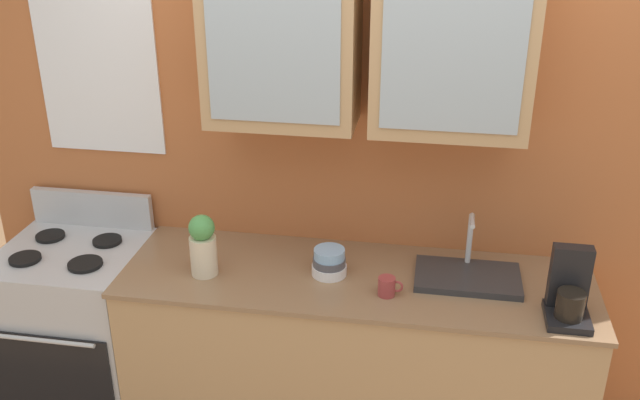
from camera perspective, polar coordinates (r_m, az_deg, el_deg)
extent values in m
cube|color=#B76638|center=(3.27, 3.83, 3.48)|extent=(3.79, 0.10, 2.70)
cube|color=tan|center=(2.96, -3.09, 13.15)|extent=(0.62, 0.32, 0.75)
cube|color=#9EADB7|center=(2.80, -3.83, 12.49)|extent=(0.53, 0.01, 0.64)
cube|color=tan|center=(2.89, 10.66, 12.50)|extent=(0.62, 0.32, 0.75)
cube|color=#9EADB7|center=(2.73, 10.67, 11.80)|extent=(0.53, 0.01, 0.64)
cube|color=white|center=(3.46, -17.32, 9.45)|extent=(0.58, 0.01, 0.72)
cube|color=tan|center=(3.39, 2.71, -13.11)|extent=(2.04, 0.63, 0.91)
cube|color=#8C6B4C|center=(3.12, 2.88, -6.31)|extent=(2.06, 0.65, 0.02)
cube|color=silver|center=(3.75, -18.60, -10.21)|extent=(0.65, 0.60, 0.94)
cube|color=black|center=(3.58, -20.69, -13.86)|extent=(0.60, 0.01, 0.56)
cylinder|color=silver|center=(3.40, -21.63, -10.41)|extent=(0.52, 0.02, 0.02)
cube|color=silver|center=(3.70, -17.81, -0.65)|extent=(0.62, 0.04, 0.18)
cylinder|color=black|center=(3.50, -22.60, -4.36)|extent=(0.14, 0.14, 0.02)
cylinder|color=black|center=(3.36, -18.33, -4.90)|extent=(0.15, 0.15, 0.02)
cylinder|color=black|center=(3.67, -20.83, -2.71)|extent=(0.14, 0.14, 0.02)
cylinder|color=black|center=(3.53, -16.71, -3.15)|extent=(0.14, 0.14, 0.02)
cube|color=#2D2D30|center=(3.14, 11.75, -6.10)|extent=(0.45, 0.28, 0.03)
cylinder|color=silver|center=(3.18, 11.92, -3.05)|extent=(0.02, 0.02, 0.23)
cylinder|color=silver|center=(3.07, 12.13, -1.64)|extent=(0.02, 0.12, 0.02)
cylinder|color=white|center=(3.12, 0.74, -5.63)|extent=(0.15, 0.15, 0.05)
cylinder|color=#4C4C54|center=(3.10, 0.74, -5.08)|extent=(0.14, 0.14, 0.05)
cylinder|color=#8CB7E0|center=(3.08, 0.75, -4.46)|extent=(0.14, 0.14, 0.05)
cylinder|color=beige|center=(3.13, -9.32, -4.42)|extent=(0.12, 0.12, 0.18)
sphere|color=#4C994C|center=(3.07, -9.49, -2.20)|extent=(0.11, 0.11, 0.11)
cylinder|color=#993838|center=(2.98, 5.36, -6.92)|extent=(0.07, 0.07, 0.08)
torus|color=#993838|center=(2.97, 6.20, -6.92)|extent=(0.05, 0.01, 0.05)
cube|color=black|center=(2.98, 19.20, -8.87)|extent=(0.17, 0.20, 0.03)
cylinder|color=black|center=(2.93, 19.45, -7.93)|extent=(0.11, 0.11, 0.11)
cube|color=black|center=(2.97, 19.40, -5.79)|extent=(0.15, 0.06, 0.26)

